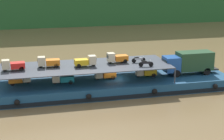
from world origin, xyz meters
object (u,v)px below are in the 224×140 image
at_px(mini_truck_upper_bow, 117,58).
at_px(cargo_barge, 114,84).
at_px(mini_truck_lower_mid, 105,74).
at_px(mini_truck_lower_aft, 63,78).
at_px(mini_truck_upper_stern, 13,65).
at_px(mini_truck_upper_fore, 86,61).
at_px(motorcycle_upper_port, 146,63).
at_px(covered_lorry, 189,62).
at_px(mini_truck_lower_stern, 20,79).
at_px(motorcycle_upper_centre, 138,59).
at_px(mini_truck_lower_fore, 145,72).
at_px(mini_truck_upper_mid, 48,62).

bearing_deg(mini_truck_upper_bow, cargo_barge, -138.84).
height_order(mini_truck_lower_mid, mini_truck_upper_bow, mini_truck_upper_bow).
relative_size(mini_truck_lower_aft, mini_truck_upper_stern, 1.00).
relative_size(mini_truck_upper_fore, motorcycle_upper_port, 1.45).
distance_m(covered_lorry, mini_truck_upper_bow, 10.06).
xyz_separation_m(mini_truck_lower_stern, motorcycle_upper_centre, (15.36, -0.58, 1.74)).
distance_m(mini_truck_lower_mid, mini_truck_upper_stern, 11.69).
height_order(mini_truck_lower_mid, mini_truck_upper_fore, mini_truck_upper_fore).
height_order(cargo_barge, mini_truck_lower_mid, mini_truck_lower_mid).
bearing_deg(mini_truck_lower_aft, mini_truck_lower_fore, 2.27).
relative_size(mini_truck_lower_stern, mini_truck_upper_fore, 1.02).
bearing_deg(mini_truck_upper_mid, mini_truck_lower_aft, -29.62).
bearing_deg(motorcycle_upper_centre, mini_truck_upper_bow, 170.54).
bearing_deg(mini_truck_upper_fore, motorcycle_upper_port, -13.93).
bearing_deg(mini_truck_lower_stern, mini_truck_upper_mid, -3.26).
height_order(mini_truck_upper_mid, mini_truck_upper_fore, same).
xyz_separation_m(mini_truck_upper_fore, motorcycle_upper_centre, (7.15, 0.43, -0.26)).
bearing_deg(mini_truck_lower_fore, motorcycle_upper_centre, 174.19).
relative_size(mini_truck_lower_stern, mini_truck_upper_bow, 1.00).
relative_size(mini_truck_lower_aft, mini_truck_upper_bow, 1.00).
distance_m(mini_truck_lower_aft, mini_truck_upper_fore, 3.60).
relative_size(mini_truck_lower_mid, motorcycle_upper_port, 1.47).
xyz_separation_m(mini_truck_upper_stern, mini_truck_upper_fore, (8.91, -0.23, 0.00)).
height_order(covered_lorry, motorcycle_upper_centre, covered_lorry).
distance_m(covered_lorry, mini_truck_lower_fore, 6.26).
bearing_deg(motorcycle_upper_centre, covered_lorry, -2.52).
distance_m(cargo_barge, mini_truck_upper_bow, 3.52).
bearing_deg(mini_truck_upper_fore, mini_truck_upper_stern, 178.50).
bearing_deg(covered_lorry, mini_truck_lower_stern, 177.72).
xyz_separation_m(cargo_barge, motorcycle_upper_port, (3.63, -2.24, 3.18)).
bearing_deg(mini_truck_lower_stern, mini_truck_lower_mid, -2.54).
relative_size(mini_truck_upper_stern, motorcycle_upper_centre, 1.46).
distance_m(mini_truck_lower_stern, mini_truck_upper_mid, 4.13).
xyz_separation_m(mini_truck_lower_aft, mini_truck_upper_fore, (2.99, 0.11, 2.00)).
distance_m(covered_lorry, mini_truck_lower_stern, 22.57).
xyz_separation_m(mini_truck_upper_stern, mini_truck_upper_mid, (4.31, 0.57, 0.00)).
xyz_separation_m(covered_lorry, motorcycle_upper_port, (-6.91, -1.95, 0.74)).
distance_m(covered_lorry, motorcycle_upper_centre, 7.21).
xyz_separation_m(cargo_barge, motorcycle_upper_centre, (3.37, 0.02, 3.18)).
bearing_deg(mini_truck_upper_stern, mini_truck_upper_bow, 2.87).
bearing_deg(motorcycle_upper_centre, mini_truck_upper_stern, -179.30).
relative_size(mini_truck_upper_stern, mini_truck_upper_fore, 1.01).
bearing_deg(motorcycle_upper_port, mini_truck_lower_stern, 169.67).
height_order(cargo_barge, mini_truck_upper_stern, mini_truck_upper_stern).
height_order(covered_lorry, mini_truck_upper_bow, mini_truck_upper_bow).
bearing_deg(motorcycle_upper_centre, mini_truck_lower_fore, -5.81).
bearing_deg(mini_truck_lower_mid, mini_truck_lower_fore, -2.08).
bearing_deg(mini_truck_upper_stern, motorcycle_upper_centre, 0.70).
distance_m(mini_truck_lower_aft, mini_truck_lower_mid, 5.63).
bearing_deg(mini_truck_upper_bow, mini_truck_lower_aft, -172.15).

